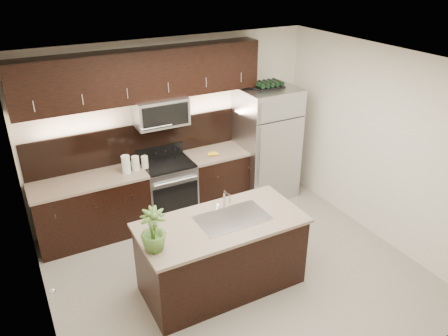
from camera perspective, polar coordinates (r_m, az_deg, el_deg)
name	(u,v)px	position (r m, az deg, el deg)	size (l,w,h in m)	color
ground	(236,272)	(5.86, 1.60, -13.47)	(4.50, 4.50, 0.00)	gray
room_walls	(231,158)	(4.88, 0.93, 1.37)	(4.52, 4.02, 2.71)	silver
counter_run	(156,193)	(6.73, -8.91, -3.24)	(3.51, 0.65, 0.94)	black
upper_fixtures	(145,83)	(6.23, -10.22, 10.90)	(3.49, 0.40, 1.66)	black
island	(221,254)	(5.39, -0.34, -11.17)	(1.96, 0.96, 0.94)	black
sink_faucet	(232,217)	(5.18, 1.07, -6.37)	(0.84, 0.50, 0.28)	silver
refrigerator	(266,143)	(7.25, 5.47, 3.27)	(0.90, 0.81, 1.86)	#B2B2B7
wine_rack	(268,85)	(6.92, 5.82, 10.77)	(0.46, 0.29, 0.11)	black
plant	(153,230)	(4.60, -9.23, -8.01)	(0.27, 0.27, 0.48)	#426528
canisters	(133,164)	(6.35, -11.77, 0.57)	(0.39, 0.13, 0.26)	silver
french_press	(250,139)	(7.05, 3.39, 3.85)	(0.12, 0.12, 0.34)	silver
bananas	(210,154)	(6.73, -1.89, 1.88)	(0.18, 0.14, 0.06)	yellow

